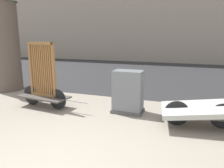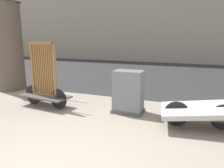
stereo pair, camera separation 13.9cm
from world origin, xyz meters
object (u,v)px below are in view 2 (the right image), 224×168
at_px(bike_cart_with_bedframe, 45,85).
at_px(utility_cabinet, 128,93).
at_px(bike_cart_with_mattress, 200,111).
at_px(advertising_column, 7,43).

relative_size(bike_cart_with_bedframe, utility_cabinet, 1.97).
xyz_separation_m(bike_cart_with_bedframe, utility_cabinet, (2.38, 0.39, -0.12)).
height_order(bike_cart_with_mattress, advertising_column, advertising_column).
bearing_deg(bike_cart_with_mattress, advertising_column, 160.48).
distance_m(bike_cart_with_bedframe, utility_cabinet, 2.42).
height_order(bike_cart_with_bedframe, bike_cart_with_mattress, bike_cart_with_bedframe).
bearing_deg(utility_cabinet, advertising_column, 169.74).
bearing_deg(bike_cart_with_bedframe, bike_cart_with_mattress, 5.96).
relative_size(bike_cart_with_mattress, advertising_column, 0.68).
distance_m(bike_cart_with_mattress, utility_cabinet, 1.82).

